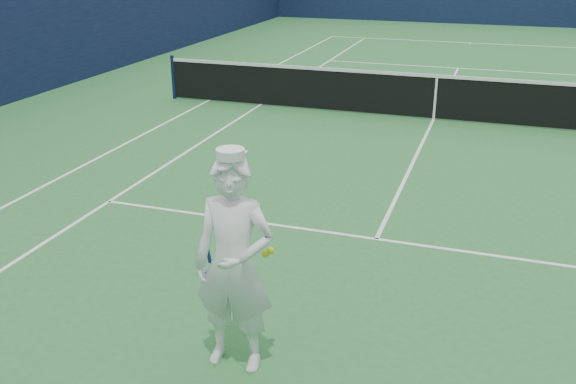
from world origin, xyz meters
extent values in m
plane|color=#2A6F34|center=(0.00, 0.00, 0.00)|extent=(80.00, 80.00, 0.00)
cube|color=white|center=(0.00, 11.88, 0.00)|extent=(11.03, 0.06, 0.01)
cube|color=white|center=(-5.49, 0.00, 0.00)|extent=(0.06, 23.83, 0.01)
cube|color=white|center=(-4.12, 0.00, 0.00)|extent=(0.06, 23.77, 0.01)
cube|color=white|center=(0.00, 6.40, 0.00)|extent=(8.23, 0.06, 0.01)
cube|color=white|center=(0.00, -6.40, 0.00)|extent=(8.23, 0.06, 0.01)
cube|color=white|center=(0.00, 0.00, 0.00)|extent=(0.06, 12.80, 0.01)
cube|color=white|center=(0.00, 11.73, 0.00)|extent=(0.06, 0.30, 0.01)
cube|color=#10173C|center=(-10.00, 0.00, 2.00)|extent=(0.12, 36.12, 4.00)
cylinder|color=#141E4C|center=(-6.40, 0.00, 0.54)|extent=(0.09, 0.09, 1.07)
cube|color=black|center=(0.00, 0.00, 0.50)|extent=(12.79, 0.02, 0.92)
cube|color=white|center=(0.00, 0.00, 0.97)|extent=(12.79, 0.04, 0.07)
cube|color=white|center=(0.00, 0.00, 0.47)|extent=(0.05, 0.03, 0.94)
imported|color=white|center=(-0.72, -9.44, 1.02)|extent=(0.76, 0.52, 2.05)
cylinder|color=white|center=(-0.72, -9.44, 2.07)|extent=(0.24, 0.24, 0.08)
cube|color=white|center=(-0.73, -9.31, 2.04)|extent=(0.18, 0.11, 0.02)
cylinder|color=navy|center=(-1.01, -9.37, 1.07)|extent=(0.04, 0.09, 0.22)
cube|color=#2137B4|center=(-1.01, -9.31, 0.89)|extent=(0.02, 0.02, 0.14)
torus|color=#2137B4|center=(-1.01, -9.25, 0.68)|extent=(0.30, 0.11, 0.29)
cube|color=beige|center=(-1.01, -9.25, 0.68)|extent=(0.22, 0.01, 0.30)
sphere|color=#C8D318|center=(-0.47, -9.33, 1.13)|extent=(0.07, 0.07, 0.07)
sphere|color=#C8D318|center=(-0.42, -9.30, 1.16)|extent=(0.07, 0.07, 0.07)
camera|label=1|loc=(1.34, -14.07, 3.72)|focal=40.00mm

